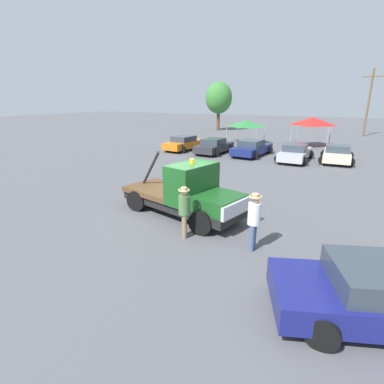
% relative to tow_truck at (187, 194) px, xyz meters
% --- Properties ---
extents(ground_plane, '(160.00, 160.00, 0.00)m').
position_rel_tow_truck_xyz_m(ground_plane, '(-0.33, 0.08, -0.95)').
color(ground_plane, '#545459').
extents(tow_truck, '(5.80, 3.21, 2.51)m').
position_rel_tow_truck_xyz_m(tow_truck, '(0.00, 0.00, 0.00)').
color(tow_truck, black).
rests_on(tow_truck, ground).
extents(person_near_truck, '(0.42, 0.42, 1.89)m').
position_rel_tow_truck_xyz_m(person_near_truck, '(3.20, -1.54, 0.17)').
color(person_near_truck, '#475B84').
rests_on(person_near_truck, ground).
extents(person_at_hood, '(0.40, 0.40, 1.81)m').
position_rel_tow_truck_xyz_m(person_at_hood, '(0.82, -1.74, 0.12)').
color(person_at_hood, '#847051').
rests_on(person_at_hood, ground).
extents(parked_car_orange, '(2.79, 5.05, 1.34)m').
position_rel_tow_truck_xyz_m(parked_car_orange, '(-8.18, 14.66, -0.30)').
color(parked_car_orange, orange).
rests_on(parked_car_orange, ground).
extents(parked_car_charcoal, '(2.61, 4.56, 1.34)m').
position_rel_tow_truck_xyz_m(parked_car_charcoal, '(-4.97, 14.18, -0.30)').
color(parked_car_charcoal, '#2D2D33').
rests_on(parked_car_charcoal, ground).
extents(parked_car_navy, '(2.86, 4.99, 1.34)m').
position_rel_tow_truck_xyz_m(parked_car_navy, '(-1.72, 14.71, -0.30)').
color(parked_car_navy, navy).
rests_on(parked_car_navy, ground).
extents(parked_car_silver, '(2.47, 4.66, 1.34)m').
position_rel_tow_truck_xyz_m(parked_car_silver, '(1.94, 13.97, -0.30)').
color(parked_car_silver, '#B7B7BC').
rests_on(parked_car_silver, ground).
extents(parked_car_cream, '(2.54, 4.31, 1.34)m').
position_rel_tow_truck_xyz_m(parked_car_cream, '(4.85, 14.95, -0.30)').
color(parked_car_cream, beige).
rests_on(parked_car_cream, ground).
extents(canopy_tent_green, '(3.33, 3.33, 2.41)m').
position_rel_tow_truck_xyz_m(canopy_tent_green, '(-4.66, 22.20, 1.12)').
color(canopy_tent_green, '#9E9EA3').
rests_on(canopy_tent_green, ground).
extents(canopy_tent_red, '(3.39, 3.39, 2.92)m').
position_rel_tow_truck_xyz_m(canopy_tent_red, '(2.05, 22.56, 1.56)').
color(canopy_tent_red, '#9E9EA3').
rests_on(canopy_tent_red, ground).
extents(tree_left, '(3.97, 3.97, 7.09)m').
position_rel_tow_truck_xyz_m(tree_left, '(-12.64, 33.35, 3.81)').
color(tree_left, brown).
rests_on(tree_left, ground).
extents(utility_pole, '(2.20, 0.24, 8.23)m').
position_rel_tow_truck_xyz_m(utility_pole, '(7.06, 34.82, 3.43)').
color(utility_pole, brown).
rests_on(utility_pole, ground).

